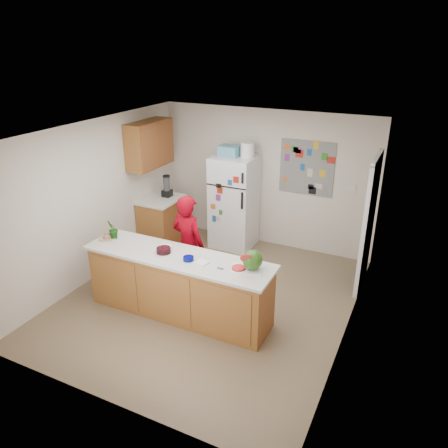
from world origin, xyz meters
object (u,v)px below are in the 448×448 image
at_px(person, 188,245).
at_px(watermelon, 252,260).
at_px(refrigerator, 234,202).
at_px(cherry_bowl, 164,250).

xyz_separation_m(person, watermelon, (1.24, -0.53, 0.28)).
bearing_deg(watermelon, refrigerator, 119.47).
height_order(refrigerator, watermelon, refrigerator).
bearing_deg(refrigerator, watermelon, -60.53).
xyz_separation_m(person, cherry_bowl, (-0.02, -0.62, 0.18)).
bearing_deg(cherry_bowl, refrigerator, 90.81).
distance_m(refrigerator, cherry_bowl, 2.39).
relative_size(refrigerator, cherry_bowl, 8.66).
xyz_separation_m(refrigerator, cherry_bowl, (0.03, -2.39, 0.11)).
relative_size(person, cherry_bowl, 7.91).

